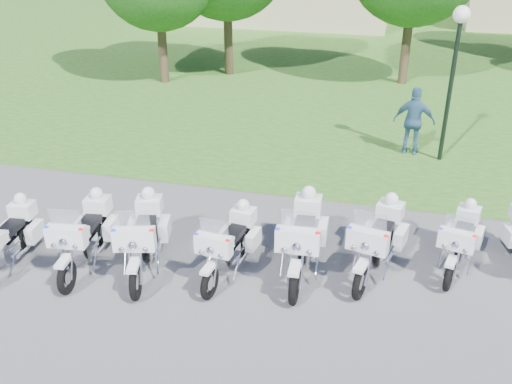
% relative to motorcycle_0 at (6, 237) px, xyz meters
% --- Properties ---
extents(ground, '(100.00, 100.00, 0.00)m').
position_rel_motorcycle_0_xyz_m(ground, '(5.09, 1.31, -0.64)').
color(ground, '#55555A').
rests_on(ground, ground).
extents(grass_lawn, '(100.00, 48.00, 0.01)m').
position_rel_motorcycle_0_xyz_m(grass_lawn, '(5.09, 28.31, -0.63)').
color(grass_lawn, '#2C621F').
rests_on(grass_lawn, ground).
extents(motorcycle_0, '(0.87, 2.27, 1.52)m').
position_rel_motorcycle_0_xyz_m(motorcycle_0, '(0.00, 0.00, 0.00)').
color(motorcycle_0, black).
rests_on(motorcycle_0, ground).
extents(motorcycle_1, '(0.96, 2.37, 1.60)m').
position_rel_motorcycle_0_xyz_m(motorcycle_1, '(1.45, 0.47, 0.03)').
color(motorcycle_1, black).
rests_on(motorcycle_1, ground).
extents(motorcycle_2, '(1.20, 2.43, 1.66)m').
position_rel_motorcycle_0_xyz_m(motorcycle_2, '(2.62, 0.63, 0.06)').
color(motorcycle_2, black).
rests_on(motorcycle_2, ground).
extents(motorcycle_3, '(0.89, 2.23, 1.50)m').
position_rel_motorcycle_0_xyz_m(motorcycle_3, '(4.28, 0.89, -0.01)').
color(motorcycle_3, black).
rests_on(motorcycle_3, ground).
extents(motorcycle_4, '(0.91, 2.59, 1.74)m').
position_rel_motorcycle_0_xyz_m(motorcycle_4, '(5.62, 1.28, 0.09)').
color(motorcycle_4, black).
rests_on(motorcycle_4, ground).
extents(motorcycle_5, '(1.15, 2.41, 1.64)m').
position_rel_motorcycle_0_xyz_m(motorcycle_5, '(7.03, 1.62, 0.05)').
color(motorcycle_5, black).
rests_on(motorcycle_5, ground).
extents(motorcycle_6, '(1.03, 2.12, 1.45)m').
position_rel_motorcycle_0_xyz_m(motorcycle_6, '(8.59, 2.16, -0.03)').
color(motorcycle_6, black).
rests_on(motorcycle_6, ground).
extents(lamp_post, '(0.44, 0.44, 4.21)m').
position_rel_motorcycle_0_xyz_m(lamp_post, '(8.45, 7.67, 2.54)').
color(lamp_post, black).
rests_on(lamp_post, ground).
extents(bystander_c, '(1.18, 0.57, 1.96)m').
position_rel_motorcycle_0_xyz_m(bystander_c, '(7.64, 7.93, 0.34)').
color(bystander_c, '#39648A').
rests_on(bystander_c, ground).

